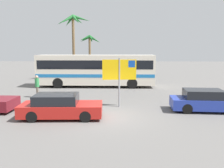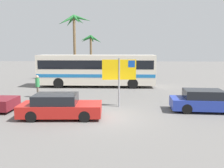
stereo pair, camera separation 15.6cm
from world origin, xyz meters
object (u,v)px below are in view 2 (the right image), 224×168
Objects in this scene: car_blue at (206,101)px; car_red at (60,106)px; bus_front_coach at (97,69)px; ferry_sign at (120,72)px; pedestrian_by_bus at (38,84)px.

car_blue and car_red have the same top height.
ferry_sign is at bearing -74.27° from bus_front_coach.
car_red is at bearing -94.68° from bus_front_coach.
bus_front_coach is 7.00m from pedestrian_by_bus.
pedestrian_by_bus is at bearing 165.96° from car_blue.
car_red is 2.60× the size of pedestrian_by_bus.
ferry_sign is at bearing 36.48° from car_red.
car_red is (-3.30, -2.68, -1.69)m from ferry_sign.
car_blue is 0.98× the size of car_red.
bus_front_coach is at bearing 82.70° from car_red.
car_red is (-0.91, -11.14, -1.15)m from bus_front_coach.
ferry_sign reaches higher than bus_front_coach.
pedestrian_by_bus is at bearing -125.66° from bus_front_coach.
bus_front_coach is at bearing 132.87° from car_blue.
car_blue is at bearing -51.00° from bus_front_coach.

